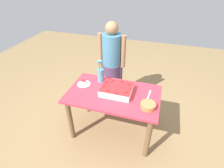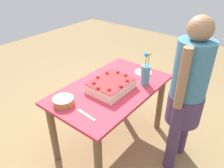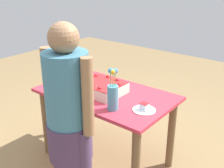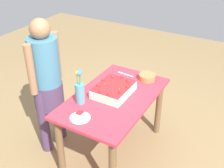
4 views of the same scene
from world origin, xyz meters
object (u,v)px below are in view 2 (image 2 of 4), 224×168
(serving_plate_with_slice, at_px, (143,71))
(fruit_bowl, at_px, (63,101))
(flower_vase, at_px, (146,73))
(person_standing, at_px, (188,90))
(cake_knife, at_px, (86,115))
(sheet_cake, at_px, (111,85))

(serving_plate_with_slice, height_order, fruit_bowl, serving_plate_with_slice)
(flower_vase, height_order, person_standing, person_standing)
(cake_knife, bearing_deg, fruit_bowl, -171.50)
(sheet_cake, relative_size, cake_knife, 2.00)
(fruit_bowl, bearing_deg, flower_vase, 153.03)
(sheet_cake, distance_m, flower_vase, 0.37)
(serving_plate_with_slice, relative_size, cake_knife, 0.92)
(flower_vase, xyz_separation_m, person_standing, (0.03, 0.44, -0.01))
(serving_plate_with_slice, relative_size, person_standing, 0.13)
(sheet_cake, xyz_separation_m, fruit_bowl, (0.44, -0.18, -0.02))
(cake_knife, distance_m, person_standing, 0.90)
(fruit_bowl, bearing_deg, serving_plate_with_slice, 166.13)
(sheet_cake, height_order, serving_plate_with_slice, sheet_cake)
(serving_plate_with_slice, bearing_deg, flower_vase, 34.37)
(serving_plate_with_slice, height_order, cake_knife, serving_plate_with_slice)
(cake_knife, bearing_deg, sheet_cake, 106.46)
(serving_plate_with_slice, relative_size, flower_vase, 0.54)
(serving_plate_with_slice, distance_m, person_standing, 0.64)
(cake_knife, relative_size, flower_vase, 0.58)
(sheet_cake, bearing_deg, fruit_bowl, -21.65)
(serving_plate_with_slice, xyz_separation_m, fruit_bowl, (0.95, -0.23, 0.01))
(cake_knife, height_order, fruit_bowl, fruit_bowl)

